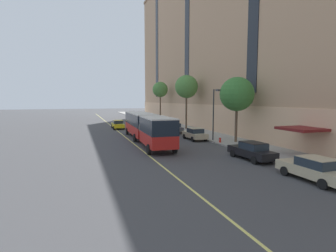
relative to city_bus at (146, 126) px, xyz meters
The scene contains 17 objects.
ground_plane 4.09m from the city_bus, 80.53° to the right, with size 260.00×260.00×0.00m, color #424244.
sidewalk 10.34m from the city_bus, ahead, with size 5.20×160.00×0.15m, color #9E9B93.
apartment_facade 24.76m from the city_bus, 10.62° to the right, with size 15.20×110.00×35.68m.
city_bus is the anchor object (origin of this frame).
parked_car_black_0 14.04m from the city_bus, 62.94° to the right, with size 2.05×4.79×1.56m.
parked_car_champagne_1 19.91m from the city_bus, 71.19° to the right, with size 2.03×4.80×1.56m.
parked_car_darkgray_2 9.78m from the city_bus, 48.96° to the left, with size 2.10×4.30×1.56m.
parked_car_champagne_3 6.57m from the city_bus, ahead, with size 2.00×4.38×1.56m.
parked_car_black_5 20.95m from the city_bus, 72.62° to the left, with size 2.07×4.79×1.56m.
parked_car_black_6 27.52m from the city_bus, 76.49° to the left, with size 1.90×4.22×1.56m.
taxi_cab 15.94m from the city_bus, 94.22° to the left, with size 2.00×4.29×1.56m.
street_tree_mid_block 11.63m from the city_bus, 23.68° to the right, with size 4.05×4.05×7.74m.
street_tree_far_uptown 15.82m from the city_bus, 47.46° to the left, with size 3.98×3.98×9.30m.
street_tree_far_downtown 28.70m from the city_bus, 69.09° to the left, with size 3.50×3.50×9.13m.
street_lamp 8.77m from the city_bus, 17.07° to the right, with size 0.36×1.48×6.34m.
fire_hydrant 9.20m from the city_bus, 27.47° to the right, with size 0.42×0.24×0.72m.
lane_centerline 2.68m from the city_bus, 163.29° to the right, with size 0.16×140.00×0.01m, color #E0D66B.
Camera 1 is at (-8.37, -27.79, 5.21)m, focal length 28.00 mm.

